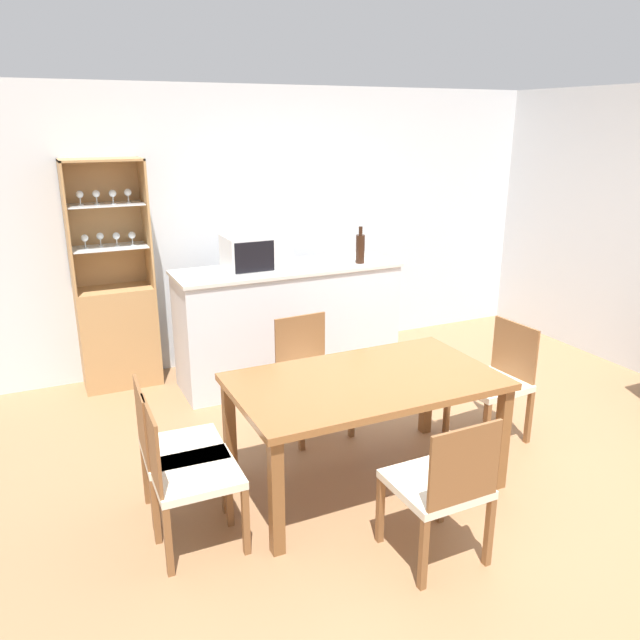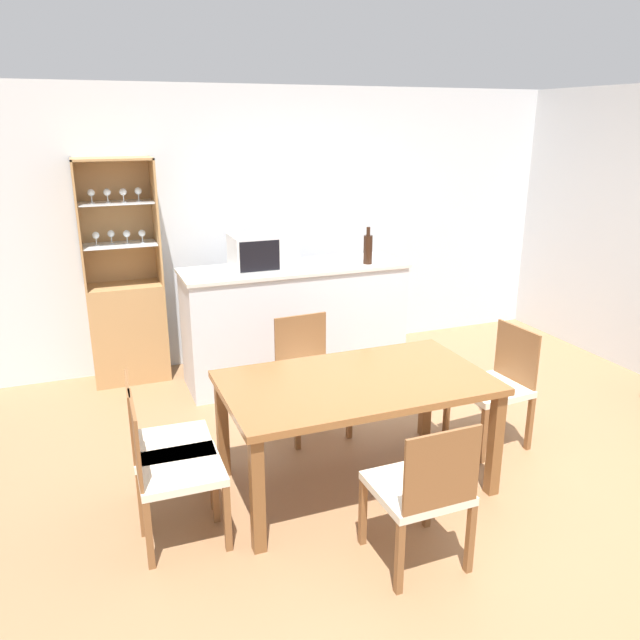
{
  "view_description": "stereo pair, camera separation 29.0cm",
  "coord_description": "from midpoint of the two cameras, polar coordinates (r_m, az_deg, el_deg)",
  "views": [
    {
      "loc": [
        -2.42,
        -2.98,
        2.24
      ],
      "look_at": [
        -0.55,
        1.01,
        0.83
      ],
      "focal_mm": 35.0,
      "sensor_mm": 36.0,
      "label": 1
    },
    {
      "loc": [
        -2.15,
        -3.09,
        2.24
      ],
      "look_at": [
        -0.55,
        1.01,
        0.83
      ],
      "focal_mm": 35.0,
      "sensor_mm": 36.0,
      "label": 2
    }
  ],
  "objects": [
    {
      "name": "wall_back",
      "position": [
        6.18,
        -3.15,
        8.79
      ],
      "size": [
        6.8,
        0.06,
        2.55
      ],
      "color": "silver",
      "rests_on": "ground_plane"
    },
    {
      "name": "microwave",
      "position": [
        5.32,
        -7.47,
        6.16
      ],
      "size": [
        0.52,
        0.37,
        0.29
      ],
      "color": "silver",
      "rests_on": "kitchen_counter"
    },
    {
      "name": "dining_chair_head_far",
      "position": [
        4.64,
        -2.64,
        -5.05
      ],
      "size": [
        0.48,
        0.48,
        0.85
      ],
      "rotation": [
        0.0,
        0.0,
        3.2
      ],
      "color": "beige",
      "rests_on": "ground_plane"
    },
    {
      "name": "display_cabinet",
      "position": [
        5.72,
        -19.45,
        0.03
      ],
      "size": [
        0.64,
        0.37,
        1.95
      ],
      "color": "tan",
      "rests_on": "ground_plane"
    },
    {
      "name": "dining_table",
      "position": [
        3.88,
        2.0,
        -6.49
      ],
      "size": [
        1.63,
        0.95,
        0.73
      ],
      "color": "brown",
      "rests_on": "ground_plane"
    },
    {
      "name": "ground_plane",
      "position": [
        4.41,
        10.45,
        -13.07
      ],
      "size": [
        18.0,
        18.0,
        0.0
      ],
      "primitive_type": "plane",
      "color": "#936B47"
    },
    {
      "name": "kitchen_counter",
      "position": [
        5.55,
        -4.38,
        -0.33
      ],
      "size": [
        1.96,
        0.62,
        1.03
      ],
      "color": "silver",
      "rests_on": "ground_plane"
    },
    {
      "name": "dining_chair_side_left_near",
      "position": [
        3.53,
        -14.41,
        -13.48
      ],
      "size": [
        0.46,
        0.46,
        0.85
      ],
      "rotation": [
        0.0,
        0.0,
        -1.59
      ],
      "color": "beige",
      "rests_on": "ground_plane"
    },
    {
      "name": "dining_chair_head_near",
      "position": [
        3.36,
        8.51,
        -14.81
      ],
      "size": [
        0.46,
        0.46,
        0.85
      ],
      "rotation": [
        0.0,
        0.0,
        0.01
      ],
      "color": "beige",
      "rests_on": "ground_plane"
    },
    {
      "name": "dining_chair_side_right_far",
      "position": [
        4.67,
        13.98,
        -5.45
      ],
      "size": [
        0.48,
        0.48,
        0.85
      ],
      "rotation": [
        0.0,
        0.0,
        1.64
      ],
      "color": "beige",
      "rests_on": "ground_plane"
    },
    {
      "name": "wine_bottle",
      "position": [
        5.51,
        2.2,
        6.57
      ],
      "size": [
        0.08,
        0.08,
        0.33
      ],
      "color": "black",
      "rests_on": "kitchen_counter"
    },
    {
      "name": "dining_chair_side_left_far",
      "position": [
        3.78,
        -15.28,
        -11.36
      ],
      "size": [
        0.47,
        0.47,
        0.85
      ],
      "rotation": [
        0.0,
        0.0,
        -1.62
      ],
      "color": "beige",
      "rests_on": "ground_plane"
    }
  ]
}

